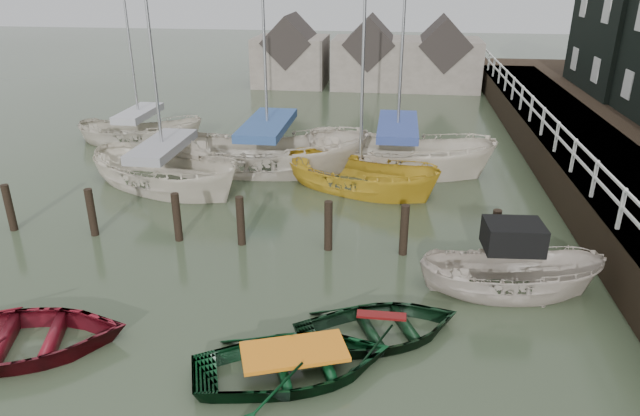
# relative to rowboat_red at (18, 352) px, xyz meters

# --- Properties ---
(ground) EXTENTS (120.00, 120.00, 0.00)m
(ground) POSITION_rel_rowboat_red_xyz_m (4.37, 2.27, 0.00)
(ground) COLOR #2A3320
(ground) RESTS_ON ground
(pier) EXTENTS (3.04, 32.00, 2.70)m
(pier) POSITION_rel_rowboat_red_xyz_m (13.85, 12.27, 0.71)
(pier) COLOR black
(pier) RESTS_ON ground
(mooring_pilings) EXTENTS (13.72, 0.22, 1.80)m
(mooring_pilings) POSITION_rel_rowboat_red_xyz_m (3.26, 5.27, 0.50)
(mooring_pilings) COLOR black
(mooring_pilings) RESTS_ON ground
(far_sheds) EXTENTS (14.00, 4.08, 4.39)m
(far_sheds) POSITION_rel_rowboat_red_xyz_m (5.20, 28.27, 1.86)
(far_sheds) COLOR #665B51
(far_sheds) RESTS_ON ground
(rowboat_red) EXTENTS (4.96, 4.17, 0.88)m
(rowboat_red) POSITION_rel_rowboat_red_xyz_m (0.00, 0.00, 0.00)
(rowboat_red) COLOR #590C16
(rowboat_red) RESTS_ON ground
(rowboat_green) EXTENTS (4.42, 3.79, 0.77)m
(rowboat_green) POSITION_rel_rowboat_red_xyz_m (5.57, 0.07, 0.00)
(rowboat_green) COLOR black
(rowboat_green) RESTS_ON ground
(rowboat_dkgreen) EXTENTS (4.19, 3.67, 0.72)m
(rowboat_dkgreen) POSITION_rel_rowboat_red_xyz_m (7.12, 1.48, 0.00)
(rowboat_dkgreen) COLOR black
(rowboat_dkgreen) RESTS_ON ground
(motorboat) EXTENTS (4.27, 1.86, 2.49)m
(motorboat) POSITION_rel_rowboat_red_xyz_m (10.01, 3.66, 0.10)
(motorboat) COLOR #BAAC9F
(motorboat) RESTS_ON ground
(sailboat_a) EXTENTS (6.78, 4.76, 10.58)m
(sailboat_a) POSITION_rel_rowboat_red_xyz_m (-0.57, 9.22, 0.06)
(sailboat_a) COLOR beige
(sailboat_a) RESTS_ON ground
(sailboat_b) EXTENTS (7.67, 3.23, 11.14)m
(sailboat_b) POSITION_rel_rowboat_red_xyz_m (2.55, 11.54, 0.06)
(sailboat_b) COLOR beige
(sailboat_b) RESTS_ON ground
(sailboat_c) EXTENTS (6.13, 4.33, 10.60)m
(sailboat_c) POSITION_rel_rowboat_red_xyz_m (6.08, 9.97, 0.02)
(sailboat_c) COLOR gold
(sailboat_c) RESTS_ON ground
(sailboat_d) EXTENTS (7.59, 4.19, 11.98)m
(sailboat_d) POSITION_rel_rowboat_red_xyz_m (7.29, 12.24, 0.06)
(sailboat_d) COLOR beige
(sailboat_d) RESTS_ON ground
(sailboat_e) EXTENTS (5.59, 2.47, 9.62)m
(sailboat_e) POSITION_rel_rowboat_red_xyz_m (-3.73, 14.35, 0.07)
(sailboat_e) COLOR #BEB4A2
(sailboat_e) RESTS_ON ground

